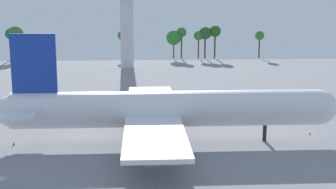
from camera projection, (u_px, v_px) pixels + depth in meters
The scene contains 7 objects.
ground_plane at pixel (168, 143), 86.47m from camera, with size 246.87×246.87×0.00m, color gray.
cargo_airplane at pixel (167, 110), 85.26m from camera, with size 61.72×51.73×19.93m.
cargo_loader at pixel (192, 99), 118.81m from camera, with size 5.02×4.90×2.24m.
safety_cone_nose at pixel (310, 133), 91.72m from camera, with size 0.39×0.39×0.55m, color orange.
safety_cone_tail at pixel (14, 143), 84.92m from camera, with size 0.43×0.43×0.62m, color orange.
control_tower at pixel (127, 15), 180.37m from camera, with size 9.49×9.49×32.64m.
tree_line_backdrop at pixel (139, 35), 209.22m from camera, with size 114.39×6.59×14.74m.
Camera 1 is at (-4.80, -82.98, 25.43)m, focal length 50.63 mm.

